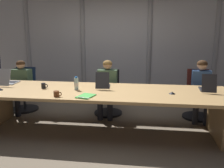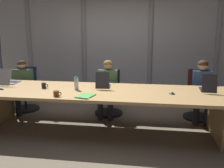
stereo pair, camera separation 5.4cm
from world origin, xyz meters
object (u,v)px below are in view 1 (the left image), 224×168
Objects in this scene: person_center at (201,86)px; coffee_mug_far at (57,94)px; office_chair_center at (198,100)px; laptop_left_end at (8,81)px; coffee_mug_near at (44,86)px; laptop_left_mid at (103,84)px; office_chair_left_mid at (108,97)px; person_left_end at (20,83)px; laptop_center at (207,87)px; person_left_mid at (107,85)px; conference_mic_right_side at (0,89)px; spiral_notepad at (86,96)px; office_chair_left_end at (25,94)px; water_bottle_primary at (76,84)px; conference_mic_middle at (172,93)px.

person_center is 9.00× the size of coffee_mug_far.
person_center is at bearing 3.92° from office_chair_center.
coffee_mug_near is at bearing -109.79° from laptop_left_end.
laptop_left_mid is 3.49× the size of coffee_mug_near.
office_chair_left_mid is 0.83× the size of person_left_end.
laptop_center reaches higher than coffee_mug_near.
person_center reaches higher than laptop_left_end.
office_chair_center is 2.92m from coffee_mug_far.
coffee_mug_far is (-0.62, -0.72, -0.01)m from laptop_left_mid.
person_left_end is at bearing -90.81° from person_left_mid.
spiral_notepad is (1.59, -0.22, -0.01)m from conference_mic_right_side.
spiral_notepad is at bearing 112.22° from laptop_center.
office_chair_left_end reaches higher than conference_mic_right_side.
office_chair_center is 4.17× the size of water_bottle_primary.
person_left_end reaches higher than coffee_mug_far.
conference_mic_middle is at bearing 119.43° from laptop_center.
water_bottle_primary is 2.14× the size of conference_mic_right_side.
conference_mic_middle is (1.21, -0.30, -0.04)m from laptop_left_mid.
water_bottle_primary is at bearing -64.88° from person_center.
person_center is at bearing 54.25° from conference_mic_middle.
conference_mic_middle reaches higher than spiral_notepad.
person_center is 10.92× the size of conference_mic_right_side.
laptop_left_end reaches higher than spiral_notepad.
coffee_mug_far is 1.21× the size of conference_mic_middle.
coffee_mug_far is at bearing -123.73° from laptop_left_end.
water_bottle_primary is (1.50, -1.00, 0.50)m from office_chair_left_end.
spiral_notepad is at bearing -165.33° from conference_mic_middle.
laptop_left_end is 4.51× the size of conference_mic_right_side.
conference_mic_middle is at bearing 2.75° from conference_mic_right_side.
office_chair_left_mid is 8.51× the size of conference_mic_right_side.
office_chair_left_end reaches higher than office_chair_left_mid.
laptop_left_mid reaches higher than coffee_mug_far.
conference_mic_right_side is at bearing -169.61° from laptop_left_end.
conference_mic_right_side is (-3.59, -0.44, -0.04)m from laptop_center.
conference_mic_middle is at bearing 64.10° from office_chair_left_end.
person_center is at bearing 1.25° from laptop_center.
conference_mic_right_side is at bearing -170.79° from spiral_notepad.
coffee_mug_near is 0.92× the size of coffee_mug_far.
conference_mic_right_side is (0.11, -0.48, -0.04)m from laptop_left_end.
office_chair_left_end is at bearing 98.32° from conference_mic_right_side.
office_chair_left_mid is 7.01× the size of coffee_mug_far.
conference_mic_middle is at bearing 52.77° from person_left_mid.
laptop_left_end is at bearing 174.72° from spiral_notepad.
office_chair_center is (3.78, 0.00, 0.01)m from office_chair_left_end.
person_left_end is at bearing 164.02° from conference_mic_middle.
laptop_left_end is at bearing 93.41° from laptop_center.
person_left_end is 0.97× the size of person_left_mid.
person_center is (3.73, 0.57, -0.12)m from laptop_left_end.
office_chair_center is 7.98× the size of coffee_mug_near.
office_chair_left_end is 1.28m from conference_mic_right_side.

